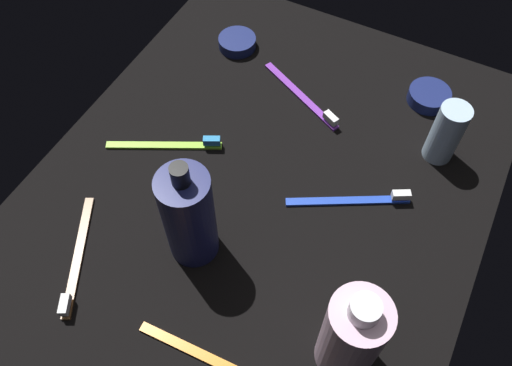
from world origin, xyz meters
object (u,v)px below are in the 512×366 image
object	(u,v)px
lotion_bottle	(189,216)
cream_tin_right	(237,42)
toothbrush_lime	(171,144)
toothbrush_orange	(213,360)
cream_tin_left	(429,96)
toothbrush_purple	(305,98)
toothbrush_brown	(76,261)
deodorant_stick	(446,133)
bodywash_bottle	(352,336)
toothbrush_blue	(356,199)

from	to	relation	value
lotion_bottle	cream_tin_right	size ratio (longest dim) A/B	2.80
toothbrush_lime	toothbrush_orange	size ratio (longest dim) A/B	0.92
lotion_bottle	toothbrush_lime	distance (cm)	19.29
toothbrush_orange	cream_tin_left	size ratio (longest dim) A/B	2.63
lotion_bottle	toothbrush_purple	world-z (taller)	lotion_bottle
toothbrush_brown	cream_tin_left	bearing A→B (deg)	146.65
deodorant_stick	toothbrush_purple	world-z (taller)	deodorant_stick
toothbrush_brown	toothbrush_orange	bearing A→B (deg)	83.20
bodywash_bottle	toothbrush_orange	world-z (taller)	bodywash_bottle
toothbrush_blue	cream_tin_left	world-z (taller)	same
toothbrush_lime	toothbrush_brown	xyz separation A→B (cm)	(22.65, -0.60, 0.00)
toothbrush_blue	toothbrush_orange	world-z (taller)	same
toothbrush_orange	cream_tin_left	distance (cm)	54.06
toothbrush_lime	toothbrush_blue	bearing A→B (deg)	97.43
toothbrush_orange	toothbrush_blue	bearing A→B (deg)	166.65
lotion_bottle	cream_tin_left	bearing A→B (deg)	153.37
toothbrush_lime	toothbrush_orange	xyz separation A→B (cm)	(25.37, 22.21, 0.00)
bodywash_bottle	cream_tin_left	bearing A→B (deg)	-175.84
bodywash_bottle	toothbrush_brown	size ratio (longest dim) A/B	1.03
bodywash_bottle	toothbrush_brown	xyz separation A→B (cm)	(5.19, -36.41, -7.05)
toothbrush_lime	cream_tin_right	xyz separation A→B (cm)	(-24.55, -1.66, 0.35)
lotion_bottle	deodorant_stick	bearing A→B (deg)	140.82
lotion_bottle	deodorant_stick	distance (cm)	39.62
toothbrush_purple	toothbrush_lime	distance (cm)	23.31
toothbrush_brown	toothbrush_blue	bearing A→B (deg)	131.66
toothbrush_purple	toothbrush_lime	xyz separation A→B (cm)	(18.31, -14.42, 0.00)
toothbrush_purple	toothbrush_brown	distance (cm)	43.63
deodorant_stick	toothbrush_blue	size ratio (longest dim) A/B	0.63
toothbrush_purple	lotion_bottle	bearing A→B (deg)	-4.19
cream_tin_right	toothbrush_orange	bearing A→B (deg)	25.55
toothbrush_purple	toothbrush_orange	world-z (taller)	same
toothbrush_lime	deodorant_stick	bearing A→B (deg)	115.41
deodorant_stick	toothbrush_purple	size ratio (longest dim) A/B	0.61
deodorant_stick	toothbrush_lime	bearing A→B (deg)	-64.59
toothbrush_blue	toothbrush_lime	bearing A→B (deg)	-82.57
deodorant_stick	cream_tin_right	world-z (taller)	deodorant_stick
deodorant_stick	toothbrush_lime	world-z (taller)	deodorant_stick
bodywash_bottle	toothbrush_orange	size ratio (longest dim) A/B	0.94
bodywash_bottle	cream_tin_left	distance (cm)	45.76
toothbrush_brown	cream_tin_right	bearing A→B (deg)	-178.72
cream_tin_left	toothbrush_blue	bearing A→B (deg)	-8.10
lotion_bottle	toothbrush_orange	world-z (taller)	lotion_bottle
toothbrush_orange	cream_tin_left	bearing A→B (deg)	168.99
deodorant_stick	toothbrush_brown	bearing A→B (deg)	-43.10
lotion_bottle	toothbrush_purple	xyz separation A→B (cm)	(-31.32, 2.29, -7.48)
cream_tin_right	toothbrush_lime	bearing A→B (deg)	3.86
deodorant_stick	cream_tin_right	xyz separation A→B (cm)	(-6.93, -38.75, -4.15)
toothbrush_blue	cream_tin_right	bearing A→B (deg)	-123.98
toothbrush_orange	bodywash_bottle	bearing A→B (deg)	120.16
bodywash_bottle	toothbrush_blue	size ratio (longest dim) A/B	1.04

